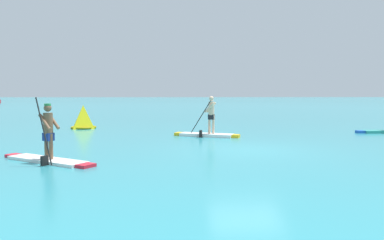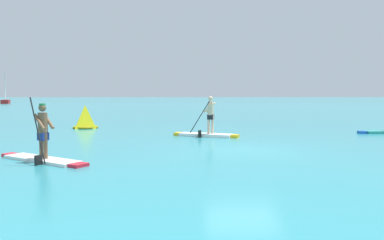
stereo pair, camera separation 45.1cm
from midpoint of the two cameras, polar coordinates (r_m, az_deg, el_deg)
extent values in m
plane|color=teal|center=(12.86, 7.32, -4.56)|extent=(440.00, 440.00, 0.00)
cube|color=white|center=(11.40, -22.44, -5.72)|extent=(2.62, 2.08, 0.09)
cube|color=red|center=(10.21, -17.23, -6.70)|extent=(0.53, 0.56, 0.09)
cube|color=red|center=(12.66, -26.63, -4.90)|extent=(0.50, 0.50, 0.09)
cylinder|color=brown|center=(11.19, -21.92, -3.80)|extent=(0.11, 0.11, 0.72)
cylinder|color=brown|center=(11.34, -22.52, -3.71)|extent=(0.11, 0.11, 0.72)
cube|color=navy|center=(11.23, -22.26, -2.40)|extent=(0.34, 0.33, 0.22)
cylinder|color=brown|center=(11.20, -22.31, -0.46)|extent=(0.26, 0.26, 0.58)
sphere|color=brown|center=(11.18, -22.37, 1.72)|extent=(0.21, 0.21, 0.21)
cylinder|color=#338C4C|center=(11.17, -22.38, 2.21)|extent=(0.18, 0.18, 0.06)
cylinder|color=brown|center=(11.25, -21.54, -0.18)|extent=(0.43, 0.36, 0.47)
cylinder|color=brown|center=(11.07, -22.79, -0.28)|extent=(0.43, 0.36, 0.47)
cylinder|color=black|center=(10.69, -22.94, -1.57)|extent=(0.51, 0.37, 1.80)
cube|color=black|center=(10.79, -22.82, -5.92)|extent=(0.18, 0.21, 0.32)
cube|color=white|center=(16.77, 1.49, -2.30)|extent=(2.48, 1.62, 0.13)
cube|color=yellow|center=(17.25, -2.76, -2.13)|extent=(0.48, 0.58, 0.13)
cube|color=yellow|center=(16.39, 5.97, -2.47)|extent=(0.45, 0.51, 0.13)
cylinder|color=beige|center=(16.69, 1.91, -0.66)|extent=(0.11, 0.11, 0.84)
cylinder|color=beige|center=(16.63, 2.51, -0.67)|extent=(0.11, 0.11, 0.84)
cube|color=black|center=(16.64, 2.21, 0.47)|extent=(0.33, 0.31, 0.22)
cylinder|color=beige|center=(16.62, 2.22, 1.82)|extent=(0.26, 0.26, 0.60)
sphere|color=beige|center=(16.61, 2.22, 3.32)|extent=(0.21, 0.21, 0.21)
cylinder|color=beige|center=(16.49, 1.89, 1.92)|extent=(0.45, 0.27, 0.50)
cylinder|color=beige|center=(16.78, 2.22, 1.96)|extent=(0.45, 0.27, 0.50)
cylinder|color=black|center=(16.32, 0.55, 0.46)|extent=(0.87, 0.43, 1.46)
cube|color=black|center=(16.38, 0.55, -2.15)|extent=(0.15, 0.22, 0.32)
cube|color=blue|center=(19.90, 23.83, -1.66)|extent=(0.37, 0.36, 0.13)
pyramid|color=yellow|center=(21.52, -16.92, 0.48)|extent=(1.58, 1.58, 1.31)
torus|color=olive|center=(21.57, -16.88, -1.09)|extent=(1.38, 1.38, 0.12)
camera|label=1|loc=(0.23, -90.72, -0.05)|focal=34.74mm
camera|label=2|loc=(0.23, 89.28, 0.05)|focal=34.74mm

